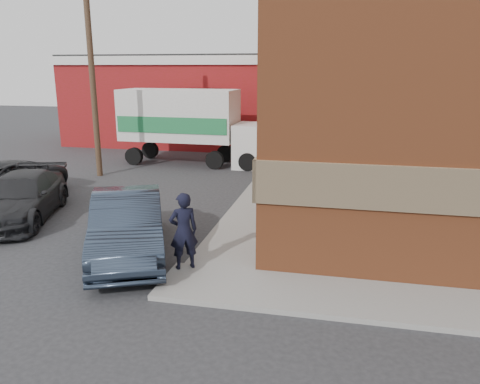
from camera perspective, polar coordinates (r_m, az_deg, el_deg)
The scene contains 9 objects.
ground at distance 11.77m, azimuth -5.40°, elevation -9.28°, with size 90.00×90.00×0.00m, color #28282B.
sidewalk_west at distance 19.97m, azimuth 4.10°, elevation 1.08°, with size 1.80×18.00×0.12m, color gray.
warehouse at distance 31.69m, azimuth -4.90°, elevation 11.19°, with size 16.30×8.30×5.60m.
utility_pole at distance 22.07m, azimuth -17.63°, elevation 14.04°, with size 2.00×0.26×9.00m.
man at distance 11.21m, azimuth -6.89°, elevation -4.73°, with size 0.69×0.45×1.88m, color black.
sedan at distance 12.62m, azimuth -13.55°, elevation -3.91°, with size 1.75×5.03×1.66m, color #2A3546.
suv_a at distance 19.77m, azimuth -27.26°, elevation 1.15°, with size 2.26×4.91×1.36m, color black.
suv_b at distance 16.79m, azimuth -25.16°, elevation -0.60°, with size 2.05×5.04×1.46m, color #252628.
box_truck at distance 24.10m, azimuth -5.74°, elevation 8.52°, with size 7.70×2.53×3.77m.
Camera 1 is at (3.36, -10.21, 4.79)m, focal length 35.00 mm.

